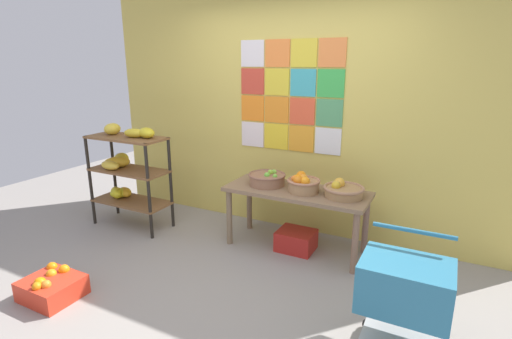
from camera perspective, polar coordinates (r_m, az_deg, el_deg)
name	(u,v)px	position (r m, az deg, el deg)	size (l,w,h in m)	color
ground	(219,294)	(3.42, -5.48, -17.74)	(9.09, 9.09, 0.00)	gray
back_wall_with_art	(294,104)	(4.29, 5.54, 9.58)	(4.76, 0.07, 2.86)	#D1BB54
banana_shelf_unit	(125,167)	(4.71, -18.66, 0.35)	(0.93, 0.43, 1.20)	black
display_table	(296,198)	(3.93, 5.98, -4.18)	(1.44, 0.57, 0.64)	#82664C
fruit_basket_centre	(267,179)	(4.02, 1.64, -1.35)	(0.39, 0.39, 0.15)	#8C6248
fruit_basket_right	(303,184)	(3.82, 6.93, -2.06)	(0.33, 0.33, 0.19)	#A17951
fruit_basket_back_left	(343,190)	(3.76, 12.68, -2.97)	(0.39, 0.39, 0.16)	#A17A4E
produce_crate_under_table	(296,240)	(4.07, 5.92, -10.32)	(0.37, 0.31, 0.20)	#B0221B
orange_crate_foreground	(52,287)	(3.72, -27.83, -15.01)	(0.43, 0.39, 0.22)	red
shopping_cart	(404,290)	(2.74, 21.01, -16.26)	(0.55, 0.45, 0.81)	black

